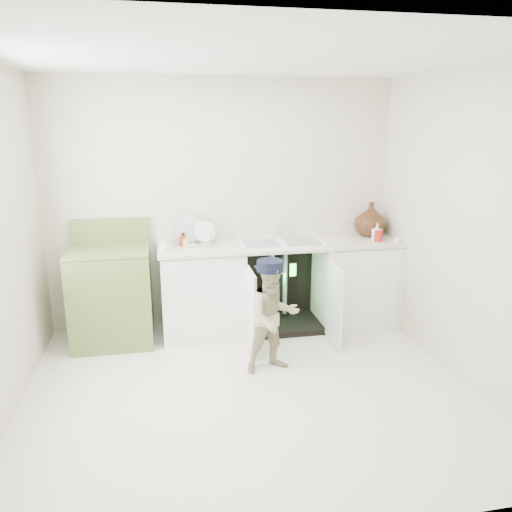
{
  "coord_description": "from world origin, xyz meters",
  "views": [
    {
      "loc": [
        -0.62,
        -3.5,
        2.09
      ],
      "look_at": [
        0.19,
        0.7,
        0.92
      ],
      "focal_mm": 35.0,
      "sensor_mm": 36.0,
      "label": 1
    }
  ],
  "objects": [
    {
      "name": "ground",
      "position": [
        0.0,
        0.0,
        0.0
      ],
      "size": [
        3.5,
        3.5,
        0.0
      ],
      "primitive_type": "plane",
      "color": "silver",
      "rests_on": "ground"
    },
    {
      "name": "counter_run",
      "position": [
        0.59,
        1.21,
        0.48
      ],
      "size": [
        2.44,
        1.02,
        1.26
      ],
      "color": "white",
      "rests_on": "ground"
    },
    {
      "name": "avocado_stove",
      "position": [
        -1.12,
        1.18,
        0.48
      ],
      "size": [
        0.75,
        0.65,
        1.16
      ],
      "color": "olive",
      "rests_on": "ground"
    },
    {
      "name": "room_shell",
      "position": [
        0.0,
        0.0,
        1.25
      ],
      "size": [
        6.0,
        5.5,
        1.26
      ],
      "color": "beige",
      "rests_on": "ground"
    },
    {
      "name": "repair_worker",
      "position": [
        0.27,
        0.32,
        0.49
      ],
      "size": [
        0.61,
        0.77,
        0.98
      ],
      "rotation": [
        0.0,
        0.0,
        0.19
      ],
      "color": "tan",
      "rests_on": "ground"
    }
  ]
}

